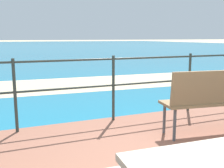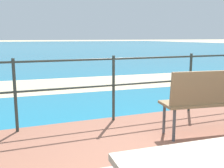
{
  "view_description": "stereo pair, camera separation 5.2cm",
  "coord_description": "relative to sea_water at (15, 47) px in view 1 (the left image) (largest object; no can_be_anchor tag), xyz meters",
  "views": [
    {
      "loc": [
        -1.58,
        -1.38,
        1.39
      ],
      "look_at": [
        -0.09,
        2.28,
        0.69
      ],
      "focal_mm": 42.59,
      "sensor_mm": 36.0,
      "label": 1
    },
    {
      "loc": [
        -1.53,
        -1.4,
        1.39
      ],
      "look_at": [
        -0.09,
        2.28,
        0.69
      ],
      "focal_mm": 42.59,
      "sensor_mm": 36.0,
      "label": 2
    }
  ],
  "objects": [
    {
      "name": "railing_fence",
      "position": [
        0.0,
        -37.54,
        0.72
      ],
      "size": [
        5.94,
        0.04,
        1.04
      ],
      "color": "#2D3833",
      "rests_on": "patio_paving"
    },
    {
      "name": "sea_water",
      "position": [
        0.0,
        0.0,
        0.0
      ],
      "size": [
        90.0,
        90.0,
        0.01
      ],
      "primitive_type": "cube",
      "color": "teal",
      "rests_on": "ground"
    },
    {
      "name": "beach_strip",
      "position": [
        0.0,
        -33.77,
        0.0
      ],
      "size": [
        54.06,
        4.97,
        0.01
      ],
      "primitive_type": "cube",
      "rotation": [
        0.0,
        0.0,
        -0.05
      ],
      "color": "beige",
      "rests_on": "ground"
    }
  ]
}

